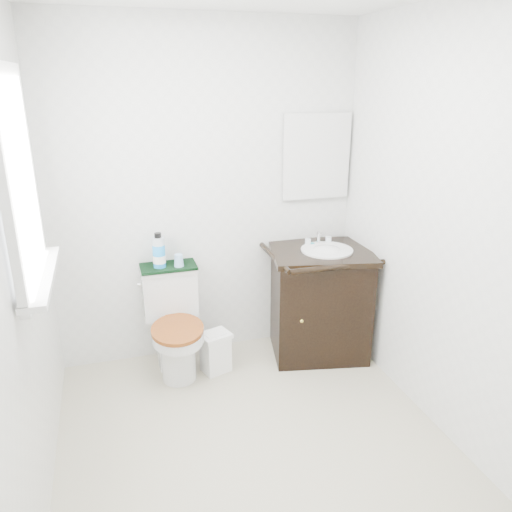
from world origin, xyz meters
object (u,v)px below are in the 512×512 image
trash_bin (216,352)px  mouthwash_bottle (159,252)px  toilet (174,327)px  vanity (319,299)px  cup (179,260)px

trash_bin → mouthwash_bottle: mouthwash_bottle is taller
mouthwash_bottle → toilet: bearing=-60.4°
vanity → mouthwash_bottle: size_ratio=3.73×
toilet → mouthwash_bottle: (-0.06, 0.10, 0.54)m
vanity → cup: 1.09m
cup → vanity: bearing=-8.3°
cup → mouthwash_bottle: bearing=169.5°
mouthwash_bottle → cup: mouthwash_bottle is taller
toilet → vanity: size_ratio=0.80×
toilet → mouthwash_bottle: size_ratio=2.98×
toilet → cup: 0.48m
vanity → mouthwash_bottle: 1.24m
vanity → cup: (-1.01, 0.15, 0.36)m
mouthwash_bottle → cup: bearing=-10.5°
vanity → mouthwash_bottle: bearing=171.4°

